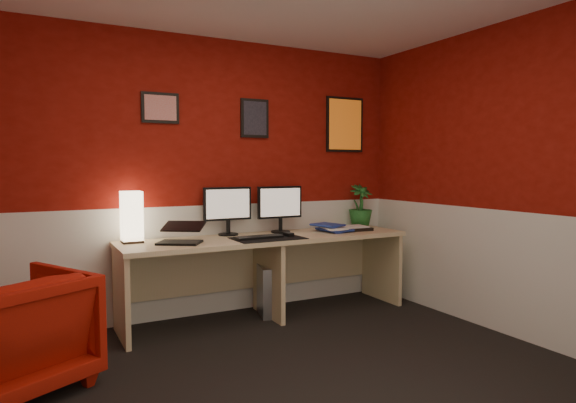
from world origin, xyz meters
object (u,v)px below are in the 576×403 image
Objects in this scene: laptop at (179,230)px; monitor_right at (281,202)px; potted_plant at (360,206)px; pc_tower at (269,289)px; armchair at (11,333)px; zen_tray at (351,229)px; desk at (268,277)px; shoji_lamp at (132,218)px; monitor_left at (228,203)px.

laptop is 0.57× the size of monitor_right.
potted_plant is 1.31m from pc_tower.
monitor_right is 2.45m from armchair.
armchair reaches higher than pc_tower.
zen_tray is (0.68, -0.19, -0.28)m from monitor_right.
monitor_right is at bearing 39.64° from desk.
monitor_right is at bearing 45.65° from laptop.
laptop is (0.33, -0.24, -0.09)m from shoji_lamp.
shoji_lamp is 1.36m from monitor_right.
zen_tray is at bearing 6.46° from pc_tower.
pc_tower is at bearing 42.98° from laptop.
shoji_lamp is 0.86m from monitor_left.
monitor_left reaches higher than potted_plant.
desk is at bearing -140.36° from monitor_right.
monitor_right is 0.75m from zen_tray.
potted_plant is at bearing -1.26° from monitor_left.
desk is 5.98× the size of potted_plant.
desk is 0.71m from monitor_right.
desk is at bearing 169.02° from armchair.
shoji_lamp is at bearing 176.67° from laptop.
desk is 5.78× the size of pc_tower.
monitor_left is at bearing 61.40° from laptop.
laptop is 1.07m from monitor_right.
potted_plant is (2.29, 0.01, 0.02)m from shoji_lamp.
potted_plant is at bearing 166.28° from armchair.
shoji_lamp is 2.05m from zen_tray.
potted_plant is 3.31m from armchair.
zen_tray is 0.44× the size of armchair.
pc_tower is (-1.09, -0.10, -0.72)m from potted_plant.
desk is 3.29× the size of armchair.
armchair is (-2.06, -0.73, 0.13)m from pc_tower.
desk is at bearing -105.36° from pc_tower.
monitor_left is 1.44m from potted_plant.
shoji_lamp is (-1.14, 0.19, 0.56)m from desk.
monitor_left is at bearing 178.20° from armchair.
laptop reaches higher than armchair.
armchair is at bearing -162.52° from desk.
shoji_lamp is at bearing 179.55° from monitor_right.
monitor_left is 1.33× the size of potted_plant.
armchair is (-2.22, -0.81, -0.66)m from monitor_right.
monitor_right is (0.21, 0.18, 0.66)m from desk.
monitor_right reaches higher than zen_tray.
laptop reaches higher than pc_tower.
monitor_left is at bearing 168.54° from zen_tray.
desk is 1.29m from shoji_lamp.
monitor_left is at bearing 2.87° from shoji_lamp.
desk is at bearing -38.30° from monitor_left.
shoji_lamp is 1.21× the size of laptop.
shoji_lamp is at bearing 170.72° from desk.
monitor_left is 0.51m from monitor_right.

